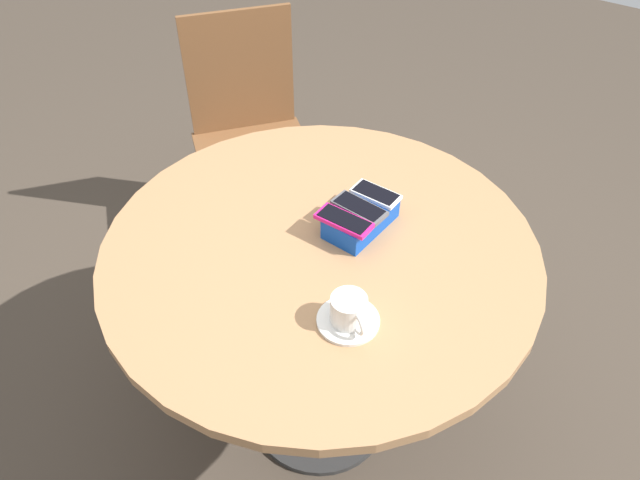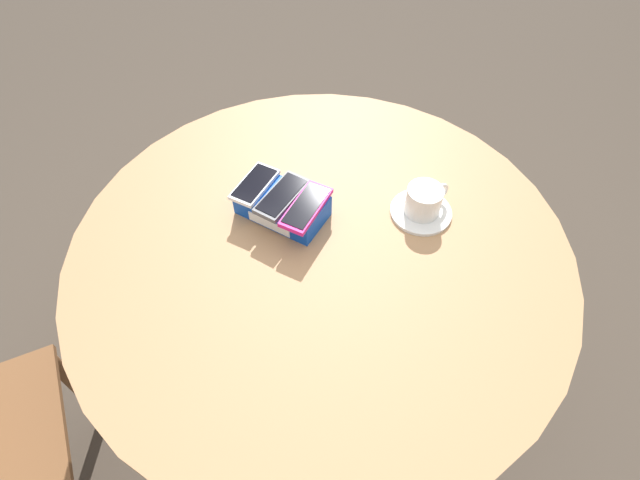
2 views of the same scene
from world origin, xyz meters
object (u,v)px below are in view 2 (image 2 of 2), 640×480
saucer (421,212)px  coffee_cup (424,200)px  phone_white (255,184)px  phone_gray (282,196)px  round_table (320,275)px  phone_box (282,205)px  phone_magenta (306,207)px

saucer → coffee_cup: coffee_cup is taller
phone_white → phone_gray: (0.07, -0.01, 0.00)m
round_table → phone_box: phone_box is taller
phone_white → saucer: 0.38m
phone_box → saucer: phone_box is taller
phone_gray → coffee_cup: size_ratio=1.42×
phone_box → phone_gray: size_ratio=1.39×
round_table → saucer: saucer is taller
phone_white → coffee_cup: 0.38m
phone_box → phone_gray: phone_gray is taller
round_table → phone_magenta: size_ratio=7.60×
phone_gray → saucer: bearing=27.2°
phone_box → phone_white: phone_white is taller
phone_gray → phone_magenta: bearing=-5.2°
phone_gray → phone_magenta: size_ratio=1.01×
phone_gray → phone_magenta: 0.06m
round_table → saucer: size_ratio=7.81×
round_table → phone_box: bearing=158.4°
phone_white → coffee_cup: (0.35, 0.14, -0.02)m
phone_magenta → phone_white: bearing=175.1°
coffee_cup → round_table: bearing=-131.7°
phone_magenta → coffee_cup: 0.27m
phone_white → coffee_cup: bearing=21.6°
phone_box → phone_magenta: 0.08m
phone_box → coffee_cup: coffee_cup is taller
phone_white → saucer: (0.35, 0.14, -0.06)m
phone_gray → phone_magenta: same height
round_table → phone_white: 0.26m
saucer → phone_magenta: bearing=-145.4°
phone_magenta → saucer: 0.27m
phone_white → phone_magenta: 0.14m
phone_box → phone_white: (-0.07, 0.00, 0.03)m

